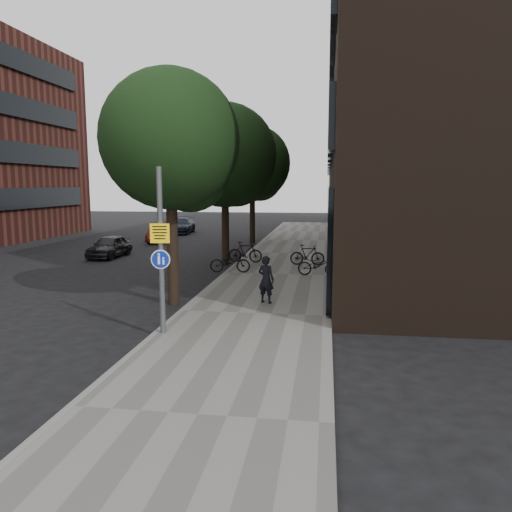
% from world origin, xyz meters
% --- Properties ---
extents(ground, '(120.00, 120.00, 0.00)m').
position_xyz_m(ground, '(0.00, 0.00, 0.00)').
color(ground, black).
rests_on(ground, ground).
extents(sidewalk, '(4.50, 60.00, 0.12)m').
position_xyz_m(sidewalk, '(0.25, 10.00, 0.06)').
color(sidewalk, slate).
rests_on(sidewalk, ground).
extents(curb_edge, '(0.15, 60.00, 0.13)m').
position_xyz_m(curb_edge, '(-2.00, 10.00, 0.07)').
color(curb_edge, slate).
rests_on(curb_edge, ground).
extents(building_right_dark_brick, '(12.00, 40.00, 18.00)m').
position_xyz_m(building_right_dark_brick, '(8.50, 22.00, 9.00)').
color(building_right_dark_brick, black).
rests_on(building_right_dark_brick, ground).
extents(street_tree_near, '(4.40, 4.40, 7.50)m').
position_xyz_m(street_tree_near, '(-2.53, 4.64, 5.11)').
color(street_tree_near, black).
rests_on(street_tree_near, ground).
extents(street_tree_mid, '(5.00, 5.00, 7.80)m').
position_xyz_m(street_tree_mid, '(-2.53, 13.14, 5.11)').
color(street_tree_mid, black).
rests_on(street_tree_mid, ground).
extents(street_tree_far, '(5.00, 5.00, 7.80)m').
position_xyz_m(street_tree_far, '(-2.53, 22.14, 5.11)').
color(street_tree_far, black).
rests_on(street_tree_far, ground).
extents(signpost, '(0.49, 0.14, 4.22)m').
position_xyz_m(signpost, '(-1.80, 1.02, 2.25)').
color(signpost, '#595B5E').
rests_on(signpost, sidewalk).
extents(pedestrian, '(0.66, 0.55, 1.53)m').
position_xyz_m(pedestrian, '(0.42, 4.67, 0.89)').
color(pedestrian, black).
rests_on(pedestrian, sidewalk).
extents(parked_bike_facade_near, '(1.77, 0.78, 0.90)m').
position_xyz_m(parked_bike_facade_near, '(2.00, 9.78, 0.57)').
color(parked_bike_facade_near, black).
rests_on(parked_bike_facade_near, sidewalk).
extents(parked_bike_facade_far, '(1.63, 0.49, 0.97)m').
position_xyz_m(parked_bike_facade_far, '(1.44, 12.53, 0.61)').
color(parked_bike_facade_far, black).
rests_on(parked_bike_facade_far, sidewalk).
extents(parked_bike_curb_near, '(1.80, 0.82, 0.91)m').
position_xyz_m(parked_bike_curb_near, '(-1.80, 10.04, 0.58)').
color(parked_bike_curb_near, black).
rests_on(parked_bike_curb_near, sidewalk).
extents(parked_bike_curb_far, '(1.73, 0.63, 1.02)m').
position_xyz_m(parked_bike_curb_far, '(-1.61, 12.95, 0.63)').
color(parked_bike_curb_far, black).
rests_on(parked_bike_curb_far, sidewalk).
extents(parked_car_near, '(1.50, 3.53, 1.19)m').
position_xyz_m(parked_car_near, '(-9.31, 14.49, 0.59)').
color(parked_car_near, black).
rests_on(parked_car_near, ground).
extents(parked_car_mid, '(1.71, 3.75, 1.19)m').
position_xyz_m(parked_car_mid, '(-9.00, 21.88, 0.60)').
color(parked_car_mid, '#5C1A1B').
rests_on(parked_car_mid, ground).
extents(parked_car_far, '(2.15, 4.47, 1.25)m').
position_xyz_m(parked_car_far, '(-9.36, 28.19, 0.63)').
color(parked_car_far, '#1A1F2F').
rests_on(parked_car_far, ground).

